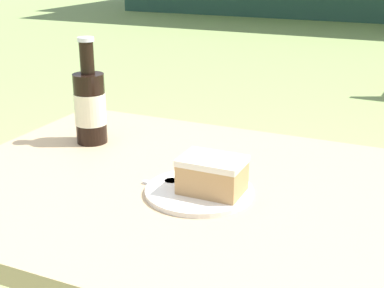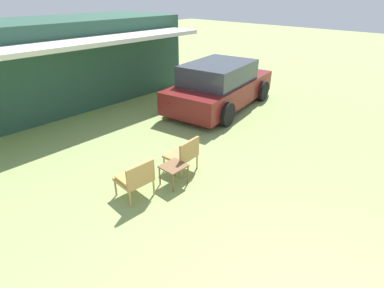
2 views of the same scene
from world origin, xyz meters
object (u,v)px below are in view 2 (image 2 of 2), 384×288
(parked_car, at_px, (220,86))
(wicker_chair_cushioned, at_px, (135,177))
(garden_side_table, at_px, (174,168))
(wicker_chair_plain, at_px, (184,154))

(parked_car, relative_size, wicker_chair_cushioned, 5.87)
(parked_car, distance_m, garden_side_table, 4.60)
(parked_car, height_order, garden_side_table, parked_car)
(wicker_chair_cushioned, distance_m, wicker_chair_plain, 1.22)
(parked_car, xyz_separation_m, wicker_chair_cushioned, (-4.83, -1.88, -0.28))
(parked_car, height_order, wicker_chair_plain, parked_car)
(garden_side_table, bearing_deg, wicker_chair_cushioned, 164.11)
(garden_side_table, bearing_deg, wicker_chair_plain, 22.00)
(parked_car, distance_m, wicker_chair_cushioned, 5.20)
(wicker_chair_plain, distance_m, garden_side_table, 0.51)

